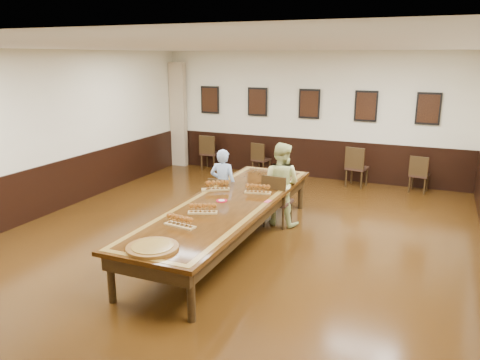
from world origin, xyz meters
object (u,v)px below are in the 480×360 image
at_px(chair_woman, 278,200).
at_px(conference_table, 228,210).
at_px(spare_chair_d, 419,174).
at_px(person_woman, 280,184).
at_px(spare_chair_a, 210,152).
at_px(chair_man, 222,199).
at_px(person_man, 223,185).
at_px(carved_platter, 152,248).
at_px(spare_chair_b, 261,158).
at_px(spare_chair_c, 357,166).

distance_m(chair_woman, conference_table, 1.29).
distance_m(spare_chair_d, person_woman, 4.03).
xyz_separation_m(spare_chair_a, spare_chair_d, (5.46, -0.11, -0.05)).
relative_size(chair_man, person_woman, 0.56).
distance_m(spare_chair_a, person_man, 4.15).
bearing_deg(chair_man, chair_woman, -176.94).
height_order(chair_man, carved_platter, chair_man).
distance_m(spare_chair_d, carved_platter, 7.31).
xyz_separation_m(spare_chair_b, spare_chair_d, (3.96, -0.13, 0.00)).
distance_m(spare_chair_a, conference_table, 5.43).
height_order(chair_woman, conference_table, chair_woman).
distance_m(spare_chair_a, spare_chair_d, 5.46).
bearing_deg(spare_chair_d, person_man, 53.67).
bearing_deg(conference_table, chair_woman, 68.82).
height_order(person_man, person_woman, person_woman).
xyz_separation_m(chair_man, carved_platter, (0.56, -3.18, 0.34)).
distance_m(person_woman, carved_platter, 3.49).
relative_size(chair_woman, person_woman, 0.64).
xyz_separation_m(chair_woman, person_man, (-1.09, -0.07, 0.19)).
bearing_deg(spare_chair_d, chair_man, 54.49).
relative_size(spare_chair_a, person_woman, 0.62).
distance_m(chair_woman, person_woman, 0.30).
relative_size(person_man, conference_table, 0.28).
relative_size(chair_man, spare_chair_a, 0.89).
height_order(person_woman, conference_table, person_woman).
distance_m(chair_woman, spare_chair_d, 4.10).
relative_size(spare_chair_a, spare_chair_b, 1.12).
bearing_deg(conference_table, spare_chair_c, 73.39).
distance_m(spare_chair_c, person_woman, 3.35).
height_order(conference_table, carved_platter, carved_platter).
bearing_deg(spare_chair_a, spare_chair_c, 174.78).
distance_m(chair_woman, person_man, 1.11).
bearing_deg(chair_woman, spare_chair_d, -119.36).
relative_size(chair_woman, person_man, 0.72).
distance_m(spare_chair_a, spare_chair_b, 1.50).
xyz_separation_m(chair_man, spare_chair_d, (3.37, 3.56, 0.00)).
height_order(spare_chair_a, spare_chair_b, spare_chair_a).
xyz_separation_m(chair_man, chair_woman, (1.08, 0.16, 0.06)).
bearing_deg(chair_woman, carved_platter, 85.94).
bearing_deg(chair_woman, person_man, 8.41).
bearing_deg(person_woman, spare_chair_c, -100.55).
bearing_deg(spare_chair_b, carved_platter, 110.02).
height_order(chair_man, spare_chair_b, same).
height_order(chair_woman, person_man, person_man).
bearing_deg(spare_chair_d, spare_chair_c, 10.93).
distance_m(chair_woman, spare_chair_c, 3.44).
height_order(chair_woman, spare_chair_a, chair_woman).
xyz_separation_m(person_woman, carved_platter, (-0.52, -3.45, -0.00)).
xyz_separation_m(person_man, carved_platter, (0.57, -3.27, 0.08)).
bearing_deg(spare_chair_c, spare_chair_a, 7.26).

